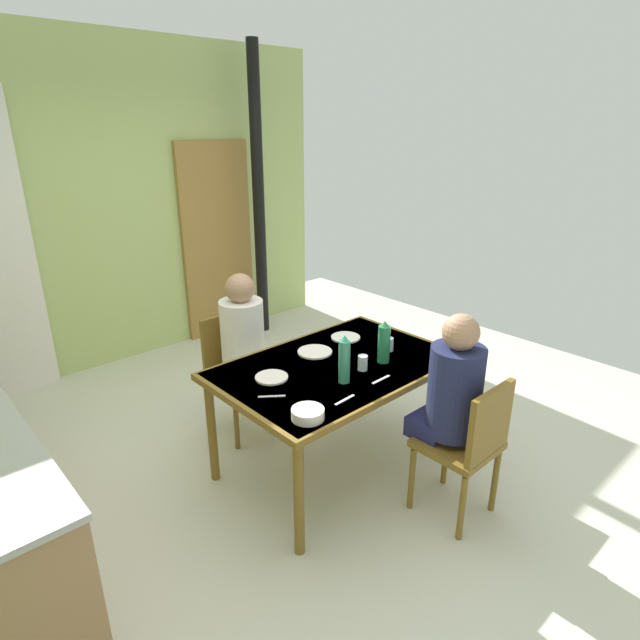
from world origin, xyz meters
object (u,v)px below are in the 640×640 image
chair_far_diner (235,366)px  person_far_diner (244,336)px  water_bottle_green_far (384,343)px  chair_near_diner (469,442)px  dining_table (336,373)px  serving_bowl_center (308,414)px  water_bottle_green_near (344,360)px  person_near_diner (453,388)px

chair_far_diner → person_far_diner: (-0.00, -0.14, 0.28)m
chair_far_diner → water_bottle_green_far: (0.45, -1.02, 0.38)m
chair_near_diner → dining_table: bearing=104.1°
water_bottle_green_far → serving_bowl_center: bearing=-166.7°
dining_table → water_bottle_green_far: (0.24, -0.18, 0.20)m
chair_near_diner → serving_bowl_center: 0.95m
dining_table → water_bottle_green_far: water_bottle_green_far is taller
chair_near_diner → water_bottle_green_near: 0.83m
chair_far_diner → serving_bowl_center: size_ratio=5.12×
chair_near_diner → serving_bowl_center: size_ratio=5.12×
chair_near_diner → serving_bowl_center: bearing=147.9°
chair_far_diner → serving_bowl_center: bearing=73.9°
dining_table → serving_bowl_center: size_ratio=8.70×
person_near_diner → serving_bowl_center: 0.84m
person_far_diner → serving_bowl_center: 1.12m
dining_table → person_far_diner: 0.74m
person_near_diner → water_bottle_green_far: (0.03, 0.53, 0.10)m
dining_table → chair_near_diner: chair_near_diner is taller
water_bottle_green_near → serving_bowl_center: bearing=-159.0°
dining_table → serving_bowl_center: bearing=-146.8°
water_bottle_green_near → chair_far_diner: bearing=93.9°
chair_near_diner → person_far_diner: size_ratio=1.13×
person_near_diner → water_bottle_green_far: bearing=87.0°
chair_far_diner → serving_bowl_center: (-0.35, -1.20, 0.28)m
water_bottle_green_near → serving_bowl_center: water_bottle_green_near is taller
chair_far_diner → person_far_diner: 0.31m
chair_near_diner → chair_far_diner: 1.74m
person_near_diner → person_far_diner: bearing=106.5°
chair_far_diner → water_bottle_green_near: water_bottle_green_near is taller
person_near_diner → person_far_diner: (-0.42, 1.41, 0.00)m
dining_table → person_near_diner: bearing=-73.3°
dining_table → water_bottle_green_near: water_bottle_green_near is taller
person_far_diner → serving_bowl_center: person_far_diner is taller
person_near_diner → water_bottle_green_near: 0.62m
person_near_diner → dining_table: bearing=106.7°
chair_near_diner → person_near_diner: person_near_diner is taller
chair_far_diner → water_bottle_green_near: size_ratio=2.98×
person_far_diner → water_bottle_green_far: (0.45, -0.88, 0.10)m
water_bottle_green_near → water_bottle_green_far: (0.37, 0.03, -0.01)m
chair_far_diner → person_near_diner: (0.42, -1.55, 0.28)m
chair_near_diner → water_bottle_green_far: bearing=87.6°
person_far_diner → water_bottle_green_near: person_far_diner is taller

